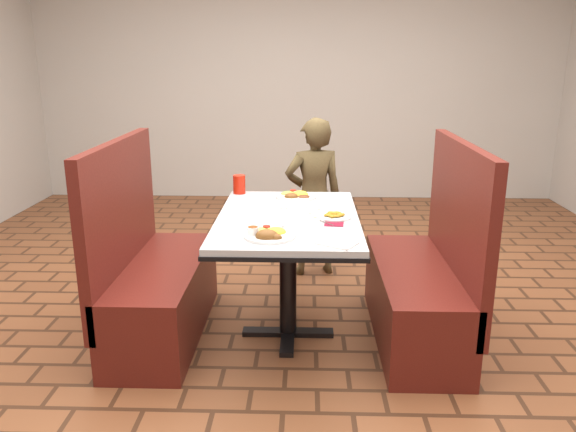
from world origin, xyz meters
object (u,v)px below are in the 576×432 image
(plantain_plate, at_px, (334,216))
(booth_bench_left, at_px, (154,283))
(dining_table, at_px, (288,232))
(diner_person, at_px, (314,198))
(booth_bench_right, at_px, (424,286))
(red_tumbler, at_px, (239,184))
(far_dinner_plate, at_px, (296,194))
(near_dinner_plate, at_px, (268,232))

(plantain_plate, bearing_deg, booth_bench_left, 178.17)
(booth_bench_left, distance_m, plantain_plate, 1.15)
(dining_table, distance_m, diner_person, 1.05)
(booth_bench_right, height_order, plantain_plate, booth_bench_right)
(booth_bench_left, xyz_separation_m, red_tumbler, (0.46, 0.54, 0.48))
(diner_person, bearing_deg, booth_bench_left, 34.51)
(far_dinner_plate, bearing_deg, red_tumbler, 163.89)
(booth_bench_right, xyz_separation_m, near_dinner_plate, (-0.88, -0.39, 0.45))
(plantain_plate, xyz_separation_m, red_tumbler, (-0.60, 0.58, 0.05))
(near_dinner_plate, bearing_deg, plantain_plate, 46.05)
(plantain_plate, distance_m, red_tumbler, 0.84)
(diner_person, relative_size, far_dinner_plate, 4.70)
(booth_bench_right, height_order, far_dinner_plate, booth_bench_right)
(diner_person, bearing_deg, far_dinner_plate, 65.69)
(far_dinner_plate, bearing_deg, plantain_plate, -64.27)
(diner_person, relative_size, plantain_plate, 6.43)
(booth_bench_left, height_order, diner_person, diner_person)
(plantain_plate, bearing_deg, booth_bench_right, 3.62)
(plantain_plate, relative_size, red_tumbler, 1.53)
(diner_person, bearing_deg, plantain_plate, 82.76)
(near_dinner_plate, bearing_deg, dining_table, 77.77)
(booth_bench_left, relative_size, far_dinner_plate, 4.69)
(dining_table, xyz_separation_m, diner_person, (0.16, 1.04, -0.05))
(dining_table, bearing_deg, booth_bench_left, 180.00)
(dining_table, bearing_deg, red_tumbler, 122.14)
(far_dinner_plate, bearing_deg, booth_bench_left, -152.48)
(booth_bench_left, bearing_deg, booth_bench_right, 0.00)
(near_dinner_plate, height_order, far_dinner_plate, near_dinner_plate)
(diner_person, distance_m, red_tumbler, 0.73)
(near_dinner_plate, bearing_deg, red_tumbler, 105.27)
(diner_person, height_order, far_dinner_plate, diner_person)
(red_tumbler, bearing_deg, booth_bench_left, -129.98)
(near_dinner_plate, relative_size, plantain_plate, 1.41)
(booth_bench_left, xyz_separation_m, diner_person, (0.96, 1.04, 0.27))
(far_dinner_plate, relative_size, plantain_plate, 1.37)
(far_dinner_plate, bearing_deg, diner_person, 78.41)
(dining_table, distance_m, far_dinner_plate, 0.45)
(far_dinner_plate, bearing_deg, near_dinner_plate, -98.37)
(booth_bench_left, relative_size, booth_bench_right, 1.00)
(near_dinner_plate, relative_size, far_dinner_plate, 1.03)
(red_tumbler, bearing_deg, dining_table, -57.86)
(diner_person, relative_size, red_tumbler, 9.85)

